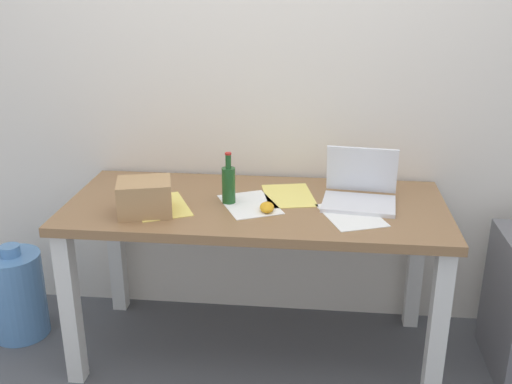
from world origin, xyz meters
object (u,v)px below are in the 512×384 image
beer_bottle (229,184)px  laptop_right (360,192)px  desk (256,225)px  water_cooler_jug (17,294)px  cardboard_box (145,197)px  computer_mouse (267,207)px

beer_bottle → laptop_right: bearing=6.4°
desk → water_cooler_jug: desk is taller
desk → cardboard_box: cardboard_box is taller
desk → computer_mouse: computer_mouse is taller
cardboard_box → laptop_right: bearing=13.5°
laptop_right → beer_bottle: (-0.56, -0.06, 0.04)m
desk → laptop_right: 0.47m
laptop_right → computer_mouse: size_ratio=3.32×
desk → laptop_right: (0.44, 0.05, 0.15)m
beer_bottle → water_cooler_jug: size_ratio=0.47×
laptop_right → beer_bottle: 0.57m
cardboard_box → water_cooler_jug: cardboard_box is taller
cardboard_box → water_cooler_jug: size_ratio=0.46×
beer_bottle → desk: bearing=5.8°
laptop_right → computer_mouse: 0.41m
beer_bottle → computer_mouse: (0.17, -0.08, -0.07)m
desk → laptop_right: size_ratio=4.92×
laptop_right → beer_bottle: size_ratio=1.47×
beer_bottle → water_cooler_jug: bearing=178.8°
beer_bottle → water_cooler_jug: (-1.05, 0.02, -0.62)m
cardboard_box → water_cooler_jug: (-0.72, 0.17, -0.60)m
laptop_right → water_cooler_jug: 1.71m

